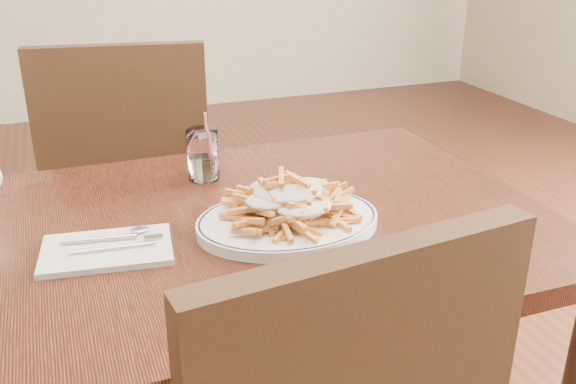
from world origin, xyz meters
name	(u,v)px	position (x,y,z in m)	size (l,w,h in m)	color
table	(230,259)	(0.00, 0.00, 0.67)	(1.20, 0.80, 0.75)	black
chair_far	(131,184)	(-0.09, 0.74, 0.55)	(0.52, 0.52, 0.98)	black
fries_plate	(288,221)	(0.10, -0.06, 0.76)	(0.41, 0.39, 0.02)	white
loaded_fries	(288,197)	(0.10, -0.06, 0.81)	(0.28, 0.25, 0.07)	#C4813C
napkin	(107,250)	(-0.22, -0.04, 0.76)	(0.21, 0.14, 0.01)	silver
cutlery	(106,244)	(-0.22, -0.04, 0.76)	(0.18, 0.07, 0.01)	silver
water_glass	(203,158)	(0.01, 0.23, 0.80)	(0.07, 0.07, 0.15)	white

